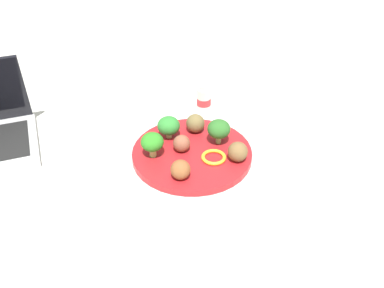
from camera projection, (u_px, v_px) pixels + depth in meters
ground_plane at (192, 156)px, 1.02m from camera, size 4.00×4.00×0.00m
plate at (192, 154)px, 1.02m from camera, size 0.28×0.28×0.02m
broccoli_floret_back_right at (219, 129)px, 1.02m from camera, size 0.05×0.05×0.06m
broccoli_floret_far_rim at (152, 142)px, 0.97m from camera, size 0.05×0.05×0.06m
broccoli_floret_mid_left at (169, 126)px, 1.04m from camera, size 0.05×0.05×0.05m
meatball_mid_left at (196, 123)px, 1.06m from camera, size 0.05×0.05×0.05m
meatball_front_right at (238, 152)px, 0.97m from camera, size 0.05×0.05×0.05m
meatball_far_rim at (181, 145)px, 1.00m from camera, size 0.04×0.04×0.04m
meatball_mid_right at (180, 170)px, 0.92m from camera, size 0.04×0.04×0.04m
pepper_ring_far_rim at (214, 157)px, 0.99m from camera, size 0.06×0.06×0.01m
napkin at (170, 238)px, 0.81m from camera, size 0.18×0.13×0.01m
fork at (161, 233)px, 0.82m from camera, size 0.12×0.03×0.01m
knife at (180, 233)px, 0.82m from camera, size 0.15×0.03×0.01m
yogurt_bottle at (204, 100)px, 1.17m from camera, size 0.04×0.04×0.08m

